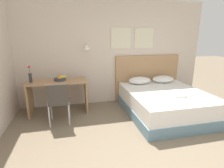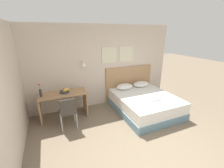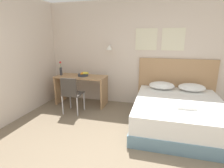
{
  "view_description": "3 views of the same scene",
  "coord_description": "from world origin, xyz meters",
  "px_view_note": "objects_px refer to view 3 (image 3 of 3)",
  "views": [
    {
      "loc": [
        -0.91,
        -1.56,
        1.75
      ],
      "look_at": [
        -0.17,
        1.64,
        0.85
      ],
      "focal_mm": 28.0,
      "sensor_mm": 36.0,
      "label": 1
    },
    {
      "loc": [
        -1.51,
        -1.69,
        2.42
      ],
      "look_at": [
        0.12,
        2.11,
        0.97
      ],
      "focal_mm": 24.0,
      "sensor_mm": 36.0,
      "label": 2
    },
    {
      "loc": [
        0.68,
        -1.62,
        1.73
      ],
      "look_at": [
        -0.3,
        2.04,
        0.73
      ],
      "focal_mm": 28.0,
      "sensor_mm": 36.0,
      "label": 3
    }
  ],
  "objects_px": {
    "headboard": "(175,84)",
    "pillow_left": "(162,85)",
    "desk_chair": "(71,92)",
    "folded_towel_near_foot": "(185,105)",
    "pillow_right": "(192,87)",
    "fruit_bowl": "(83,74)",
    "flower_vase": "(61,70)",
    "desk": "(81,84)",
    "bed": "(178,114)"
  },
  "relations": [
    {
      "from": "pillow_right",
      "to": "pillow_left",
      "type": "bearing_deg",
      "value": 180.0
    },
    {
      "from": "fruit_bowl",
      "to": "desk_chair",
      "type": "bearing_deg",
      "value": -92.33
    },
    {
      "from": "bed",
      "to": "desk_chair",
      "type": "xyz_separation_m",
      "value": [
        -2.34,
        0.0,
        0.25
      ]
    },
    {
      "from": "desk_chair",
      "to": "fruit_bowl",
      "type": "relative_size",
      "value": 3.01
    },
    {
      "from": "pillow_left",
      "to": "pillow_right",
      "type": "bearing_deg",
      "value": 0.0
    },
    {
      "from": "pillow_right",
      "to": "fruit_bowl",
      "type": "xyz_separation_m",
      "value": [
        -2.64,
        -0.09,
        0.18
      ]
    },
    {
      "from": "headboard",
      "to": "pillow_left",
      "type": "bearing_deg",
      "value": -139.43
    },
    {
      "from": "bed",
      "to": "folded_towel_near_foot",
      "type": "distance_m",
      "value": 0.43
    },
    {
      "from": "pillow_left",
      "to": "desk_chair",
      "type": "relative_size",
      "value": 0.67
    },
    {
      "from": "desk",
      "to": "bed",
      "type": "bearing_deg",
      "value": -15.29
    },
    {
      "from": "headboard",
      "to": "flower_vase",
      "type": "height_order",
      "value": "headboard"
    },
    {
      "from": "pillow_right",
      "to": "folded_towel_near_foot",
      "type": "xyz_separation_m",
      "value": [
        -0.26,
        -1.04,
        -0.06
      ]
    },
    {
      "from": "folded_towel_near_foot",
      "to": "pillow_left",
      "type": "bearing_deg",
      "value": 111.26
    },
    {
      "from": "bed",
      "to": "folded_towel_near_foot",
      "type": "relative_size",
      "value": 5.62
    },
    {
      "from": "pillow_left",
      "to": "fruit_bowl",
      "type": "relative_size",
      "value": 2.02
    },
    {
      "from": "folded_towel_near_foot",
      "to": "desk",
      "type": "distance_m",
      "value": 2.63
    },
    {
      "from": "headboard",
      "to": "desk_chair",
      "type": "relative_size",
      "value": 2.08
    },
    {
      "from": "headboard",
      "to": "pillow_right",
      "type": "xyz_separation_m",
      "value": [
        0.33,
        -0.29,
        0.01
      ]
    },
    {
      "from": "desk",
      "to": "flower_vase",
      "type": "height_order",
      "value": "flower_vase"
    },
    {
      "from": "headboard",
      "to": "fruit_bowl",
      "type": "xyz_separation_m",
      "value": [
        -2.31,
        -0.37,
        0.19
      ]
    },
    {
      "from": "pillow_left",
      "to": "flower_vase",
      "type": "xyz_separation_m",
      "value": [
        -2.6,
        -0.13,
        0.28
      ]
    },
    {
      "from": "desk",
      "to": "pillow_left",
      "type": "bearing_deg",
      "value": 2.61
    },
    {
      "from": "pillow_right",
      "to": "fruit_bowl",
      "type": "relative_size",
      "value": 2.02
    },
    {
      "from": "bed",
      "to": "fruit_bowl",
      "type": "relative_size",
      "value": 6.88
    },
    {
      "from": "desk",
      "to": "desk_chair",
      "type": "bearing_deg",
      "value": -86.47
    },
    {
      "from": "headboard",
      "to": "desk_chair",
      "type": "distance_m",
      "value": 2.55
    },
    {
      "from": "pillow_left",
      "to": "folded_towel_near_foot",
      "type": "distance_m",
      "value": 1.12
    },
    {
      "from": "folded_towel_near_foot",
      "to": "pillow_right",
      "type": "bearing_deg",
      "value": 75.98
    },
    {
      "from": "desk_chair",
      "to": "folded_towel_near_foot",
      "type": "bearing_deg",
      "value": -7.18
    },
    {
      "from": "folded_towel_near_foot",
      "to": "headboard",
      "type": "bearing_deg",
      "value": 93.13
    },
    {
      "from": "pillow_right",
      "to": "flower_vase",
      "type": "relative_size",
      "value": 1.57
    },
    {
      "from": "bed",
      "to": "flower_vase",
      "type": "relative_size",
      "value": 5.36
    },
    {
      "from": "desk_chair",
      "to": "fruit_bowl",
      "type": "height_order",
      "value": "fruit_bowl"
    },
    {
      "from": "headboard",
      "to": "folded_towel_near_foot",
      "type": "relative_size",
      "value": 5.12
    },
    {
      "from": "pillow_right",
      "to": "flower_vase",
      "type": "xyz_separation_m",
      "value": [
        -3.26,
        -0.13,
        0.28
      ]
    },
    {
      "from": "headboard",
      "to": "pillow_left",
      "type": "height_order",
      "value": "headboard"
    },
    {
      "from": "pillow_left",
      "to": "pillow_right",
      "type": "distance_m",
      "value": 0.67
    },
    {
      "from": "pillow_left",
      "to": "folded_towel_near_foot",
      "type": "height_order",
      "value": "pillow_left"
    },
    {
      "from": "desk_chair",
      "to": "pillow_left",
      "type": "bearing_deg",
      "value": 20.24
    },
    {
      "from": "folded_towel_near_foot",
      "to": "flower_vase",
      "type": "xyz_separation_m",
      "value": [
        -3.0,
        0.91,
        0.34
      ]
    },
    {
      "from": "pillow_left",
      "to": "folded_towel_near_foot",
      "type": "bearing_deg",
      "value": -68.74
    },
    {
      "from": "bed",
      "to": "flower_vase",
      "type": "xyz_separation_m",
      "value": [
        -2.93,
        0.61,
        0.64
      ]
    },
    {
      "from": "fruit_bowl",
      "to": "flower_vase",
      "type": "bearing_deg",
      "value": -176.11
    },
    {
      "from": "bed",
      "to": "fruit_bowl",
      "type": "height_order",
      "value": "fruit_bowl"
    },
    {
      "from": "headboard",
      "to": "pillow_left",
      "type": "xyz_separation_m",
      "value": [
        -0.33,
        -0.29,
        0.01
      ]
    },
    {
      "from": "fruit_bowl",
      "to": "flower_vase",
      "type": "height_order",
      "value": "flower_vase"
    },
    {
      "from": "pillow_left",
      "to": "desk_chair",
      "type": "height_order",
      "value": "desk_chair"
    },
    {
      "from": "bed",
      "to": "flower_vase",
      "type": "height_order",
      "value": "flower_vase"
    },
    {
      "from": "headboard",
      "to": "desk_chair",
      "type": "height_order",
      "value": "headboard"
    },
    {
      "from": "pillow_right",
      "to": "desk_chair",
      "type": "relative_size",
      "value": 0.67
    }
  ]
}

